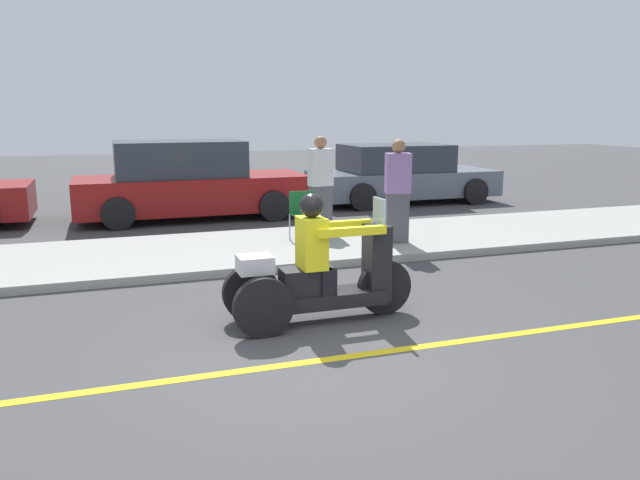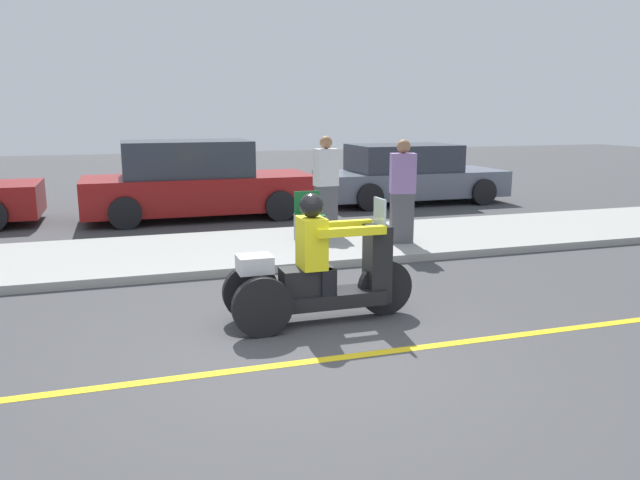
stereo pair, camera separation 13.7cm
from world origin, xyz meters
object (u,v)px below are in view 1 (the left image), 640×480
spectator_end_of_line (397,193)px  folding_chair_set_back (304,211)px  parked_car_lot_center (188,182)px  spectator_mid_group (321,186)px  motorcycle_trike (319,276)px  parked_car_lot_far (400,175)px

spectator_end_of_line → folding_chair_set_back: size_ratio=2.07×
folding_chair_set_back → parked_car_lot_center: 3.84m
spectator_mid_group → spectator_end_of_line: bearing=-55.8°
spectator_end_of_line → spectator_mid_group: bearing=124.2°
motorcycle_trike → spectator_mid_group: spectator_mid_group is taller
spectator_mid_group → folding_chair_set_back: 0.89m
spectator_mid_group → folding_chair_set_back: (-0.52, -0.65, -0.32)m
motorcycle_trike → folding_chair_set_back: (1.00, 3.69, 0.11)m
motorcycle_trike → spectator_end_of_line: bearing=51.5°
folding_chair_set_back → parked_car_lot_far: parked_car_lot_far is taller
spectator_mid_group → parked_car_lot_far: spectator_mid_group is taller
spectator_end_of_line → parked_car_lot_far: (2.47, 4.89, -0.25)m
parked_car_lot_far → folding_chair_set_back: bearing=-132.6°
spectator_end_of_line → parked_car_lot_center: 5.10m
spectator_mid_group → parked_car_lot_center: 3.52m
spectator_mid_group → parked_car_lot_center: size_ratio=0.36×
spectator_mid_group → folding_chair_set_back: size_ratio=2.09×
spectator_mid_group → parked_car_lot_far: (3.36, 3.58, -0.26)m
spectator_mid_group → parked_car_lot_far: size_ratio=0.37×
spectator_end_of_line → folding_chair_set_back: bearing=154.9°
folding_chair_set_back → spectator_end_of_line: bearing=-25.1°
parked_car_lot_far → motorcycle_trike: bearing=-121.7°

